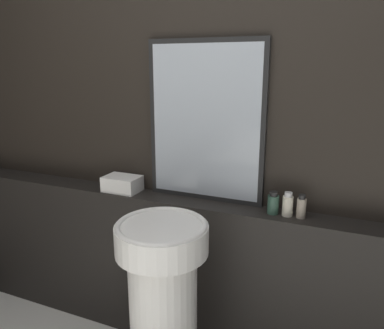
{
  "coord_description": "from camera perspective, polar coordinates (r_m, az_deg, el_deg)",
  "views": [
    {
      "loc": [
        0.8,
        -0.18,
        1.59
      ],
      "look_at": [
        0.09,
        1.47,
        1.12
      ],
      "focal_mm": 35.0,
      "sensor_mm": 36.0,
      "label": 1
    }
  ],
  "objects": [
    {
      "name": "pedestal_sink",
      "position": [
        1.84,
        -4.39,
        -20.96
      ],
      "size": [
        0.41,
        0.41,
        0.94
      ],
      "color": "white",
      "rests_on": "ground_plane"
    },
    {
      "name": "mirror",
      "position": [
        1.95,
        2.06,
        6.42
      ],
      "size": [
        0.64,
        0.03,
        0.84
      ],
      "color": "black",
      "rests_on": "vanity_counter"
    },
    {
      "name": "towel_stack",
      "position": [
        2.2,
        -10.57,
        -2.89
      ],
      "size": [
        0.21,
        0.14,
        0.09
      ],
      "color": "white",
      "rests_on": "vanity_counter"
    },
    {
      "name": "vanity_counter",
      "position": [
        2.23,
        -1.33,
        -16.16
      ],
      "size": [
        2.9,
        0.17,
        0.89
      ],
      "color": "black",
      "rests_on": "ground_plane"
    },
    {
      "name": "conditioner_bottle",
      "position": [
        1.87,
        14.37,
        -5.99
      ],
      "size": [
        0.05,
        0.05,
        0.12
      ],
      "color": "beige",
      "rests_on": "vanity_counter"
    },
    {
      "name": "shampoo_bottle",
      "position": [
        1.88,
        12.27,
        -5.83
      ],
      "size": [
        0.06,
        0.06,
        0.11
      ],
      "color": "#2D4C3D",
      "rests_on": "vanity_counter"
    },
    {
      "name": "wall_back",
      "position": [
        2.05,
        -0.11,
        5.26
      ],
      "size": [
        8.0,
        0.06,
        2.5
      ],
      "color": "black",
      "rests_on": "ground_plane"
    },
    {
      "name": "lotion_bottle",
      "position": [
        1.86,
        16.32,
        -6.25
      ],
      "size": [
        0.04,
        0.04,
        0.12
      ],
      "color": "gray",
      "rests_on": "vanity_counter"
    }
  ]
}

